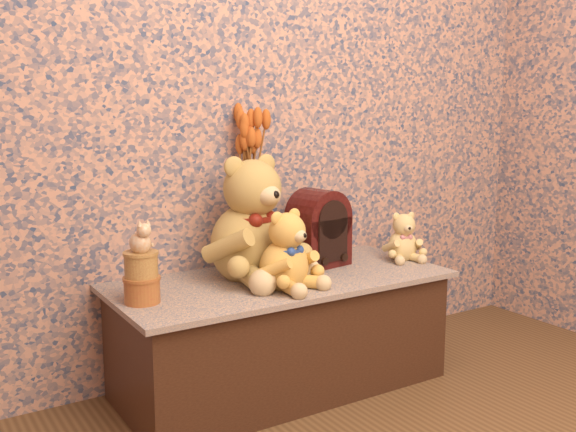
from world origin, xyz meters
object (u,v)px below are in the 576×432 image
Objects in this scene: cathedral_radio at (318,227)px; ceramic_vase at (251,242)px; cat_figurine at (140,236)px; teddy_small at (403,234)px; teddy_large at (249,213)px; biscuit_tin_lower at (142,290)px; teddy_medium at (284,246)px.

ceramic_vase is (-0.25, 0.11, -0.05)m from cathedral_radio.
cathedral_radio reaches higher than cat_figurine.
cat_figurine is (-1.13, -0.01, 0.12)m from teddy_small.
biscuit_tin_lower is (-0.45, -0.10, -0.20)m from teddy_large.
teddy_large is 1.64× the size of teddy_medium.
teddy_medium is 1.45× the size of ceramic_vase.
cathedral_radio reaches higher than teddy_small.
ceramic_vase is (0.08, 0.13, -0.14)m from teddy_large.
teddy_small is 1.92× the size of cat_figurine.
teddy_medium is 2.67× the size of cat_figurine.
teddy_medium is 2.58× the size of biscuit_tin_lower.
cat_figurine is at bearing 0.00° from biscuit_tin_lower.
cathedral_radio is 0.27m from ceramic_vase.
teddy_small is (0.68, -0.09, -0.14)m from teddy_large.
teddy_large is 0.50m from biscuit_tin_lower.
teddy_large is 2.28× the size of teddy_small.
teddy_large is 0.22m from teddy_medium.
ceramic_vase is at bearing 13.58° from cat_figurine.
cat_figurine is (-0.77, -0.12, 0.07)m from cathedral_radio.
cathedral_radio is 2.66× the size of biscuit_tin_lower.
ceramic_vase is 0.59m from cat_figurine.
teddy_large is at bearing 82.63° from teddy_medium.
teddy_small is 1.13m from biscuit_tin_lower.
teddy_small is at bearing 0.54° from biscuit_tin_lower.
teddy_medium reaches higher than biscuit_tin_lower.
teddy_small is 1.04× the size of ceramic_vase.
cathedral_radio is (-0.35, 0.11, 0.05)m from teddy_small.
cathedral_radio reaches higher than teddy_medium.
teddy_medium is 0.65m from teddy_small.
ceramic_vase is (0.04, 0.32, -0.05)m from teddy_medium.
biscuit_tin_lower is at bearing -156.71° from ceramic_vase.
teddy_small is at bearing -18.91° from teddy_large.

